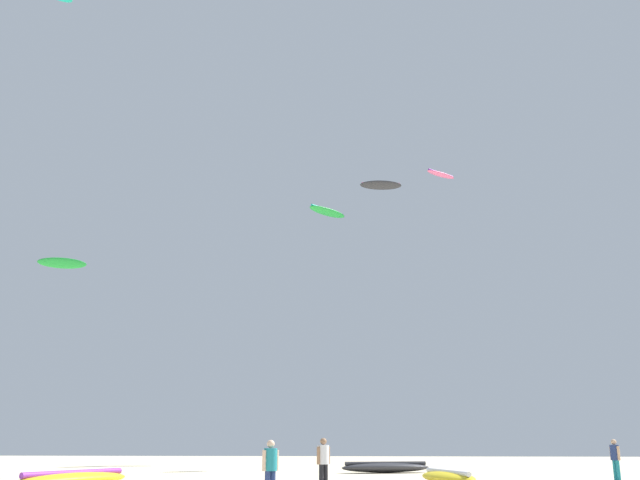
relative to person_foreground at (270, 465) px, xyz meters
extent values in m
cylinder|color=teal|center=(0.00, 0.00, 0.15)|extent=(0.36, 0.36, 0.59)
cylinder|color=beige|center=(-0.15, -0.15, 0.13)|extent=(0.10, 0.10, 0.54)
cylinder|color=beige|center=(0.15, 0.15, 0.13)|extent=(0.10, 0.10, 0.54)
sphere|color=beige|center=(0.00, 0.00, 0.56)|extent=(0.21, 0.21, 0.21)
cylinder|color=teal|center=(12.47, 10.94, -0.53)|extent=(0.15, 0.15, 0.80)
cylinder|color=teal|center=(12.54, 10.77, -0.53)|extent=(0.15, 0.15, 0.80)
cylinder|color=navy|center=(12.51, 10.85, 0.17)|extent=(0.37, 0.37, 0.60)
cylinder|color=tan|center=(12.42, 11.05, 0.14)|extent=(0.11, 0.11, 0.55)
cylinder|color=tan|center=(12.59, 10.65, 0.14)|extent=(0.11, 0.11, 0.55)
sphere|color=tan|center=(12.51, 10.85, 0.58)|extent=(0.22, 0.22, 0.22)
cylinder|color=black|center=(1.18, 4.54, -0.52)|extent=(0.15, 0.15, 0.82)
cylinder|color=black|center=(1.05, 4.41, -0.52)|extent=(0.15, 0.15, 0.82)
cylinder|color=silver|center=(1.12, 4.47, 0.19)|extent=(0.37, 0.37, 0.61)
cylinder|color=#936B4C|center=(1.27, 4.63, 0.17)|extent=(0.11, 0.11, 0.56)
cylinder|color=#936B4C|center=(0.96, 4.32, 0.17)|extent=(0.11, 0.11, 0.56)
sphere|color=#936B4C|center=(1.12, 4.47, 0.61)|extent=(0.22, 0.22, 0.22)
ellipsoid|color=yellow|center=(-7.63, 5.22, -0.67)|extent=(3.21, 4.92, 0.53)
cylinder|color=purple|center=(-7.63, 5.22, -0.45)|extent=(2.01, 4.10, 0.21)
ellipsoid|color=yellow|center=(5.50, 8.29, -0.70)|extent=(2.42, 4.43, 0.48)
cylinder|color=white|center=(5.50, 8.29, -0.50)|extent=(1.34, 3.80, 0.19)
ellipsoid|color=#2D2D33|center=(3.31, 17.15, -0.68)|extent=(4.69, 2.49, 0.56)
cylinder|color=#2D2D33|center=(3.31, 17.15, -0.48)|extent=(4.04, 1.33, 0.20)
ellipsoid|color=green|center=(-19.96, 29.10, 13.19)|extent=(3.56, 2.13, 0.88)
ellipsoid|color=green|center=(-0.52, 31.71, 17.51)|extent=(3.22, 3.55, 0.48)
cylinder|color=#19B29E|center=(-0.52, 31.71, 17.68)|extent=(2.33, 2.73, 0.16)
ellipsoid|color=#E5598C|center=(7.61, 25.63, 18.02)|extent=(2.35, 2.20, 0.34)
cylinder|color=purple|center=(7.61, 25.63, 18.13)|extent=(1.79, 1.61, 0.11)
ellipsoid|color=#2D2D33|center=(3.65, 34.22, 20.50)|extent=(3.48, 1.44, 0.77)
cylinder|color=#E5598C|center=(3.65, 34.22, 20.65)|extent=(3.10, 0.58, 0.15)
camera|label=1|loc=(2.88, -19.94, 0.67)|focal=39.78mm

